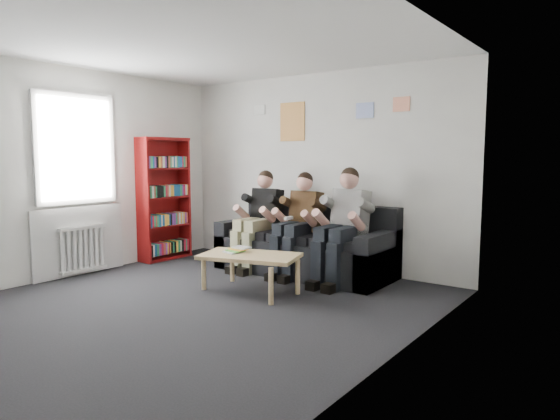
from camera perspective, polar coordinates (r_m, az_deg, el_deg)
name	(u,v)px	position (r m, az deg, el deg)	size (l,w,h in m)	color
room_shell	(183,177)	(5.11, -11.08, 3.69)	(5.00, 5.00, 5.00)	black
sofa	(306,248)	(6.71, 2.95, -4.39)	(2.37, 0.97, 0.92)	black
bookshelf	(165,199)	(7.72, -13.04, 1.26)	(0.28, 0.83, 1.84)	maroon
coffee_table	(250,259)	(5.76, -3.47, -5.58)	(1.10, 0.61, 0.44)	tan
game_cases	(237,250)	(5.86, -4.95, -4.55)	(0.26, 0.24, 0.06)	silver
person_left	(257,220)	(6.88, -2.60, -1.12)	(0.40, 0.86, 1.36)	black
person_middle	(297,224)	(6.48, 1.95, -1.60)	(0.40, 0.85, 1.35)	#483018
person_right	(341,226)	(6.13, 7.02, -1.85)	(0.43, 0.92, 1.42)	white
radiator	(83,249)	(7.06, -21.59, -4.13)	(0.10, 0.64, 0.60)	white
window	(78,197)	(7.04, -22.13, 1.39)	(0.05, 1.30, 2.36)	white
poster_large	(292,122)	(7.27, 1.42, 10.05)	(0.42, 0.01, 0.55)	gold
poster_blue	(365,110)	(6.69, 9.67, 11.16)	(0.25, 0.01, 0.20)	#4570EB
poster_pink	(401,104)	(6.48, 13.71, 11.67)	(0.22, 0.01, 0.18)	#E34795
poster_sign	(260,110)	(7.65, -2.34, 11.36)	(0.20, 0.01, 0.14)	white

